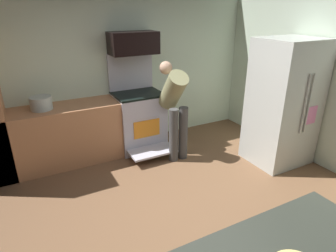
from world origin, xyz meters
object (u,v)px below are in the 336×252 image
object	(u,v)px
stock_pot	(41,103)
oven_range	(139,118)
microwave	(133,43)
refrigerator	(283,103)
person_cook	(174,104)

from	to	relation	value
stock_pot	oven_range	bearing A→B (deg)	-0.55
oven_range	microwave	xyz separation A→B (m)	(-0.00, 0.09, 1.21)
oven_range	refrigerator	xyz separation A→B (m)	(1.73, -1.42, 0.41)
microwave	refrigerator	xyz separation A→B (m)	(1.73, -1.51, -0.79)
oven_range	stock_pot	xyz separation A→B (m)	(-1.44, 0.01, 0.48)
refrigerator	stock_pot	distance (m)	3.48
microwave	stock_pot	xyz separation A→B (m)	(-1.44, -0.08, -0.73)
microwave	stock_pot	world-z (taller)	microwave
microwave	refrigerator	size ratio (longest dim) A/B	0.40
microwave	refrigerator	world-z (taller)	microwave
oven_range	person_cook	xyz separation A→B (m)	(0.37, -0.56, 0.36)
person_cook	stock_pot	world-z (taller)	person_cook
person_cook	stock_pot	bearing A→B (deg)	162.33
microwave	stock_pot	distance (m)	1.62
oven_range	person_cook	world-z (taller)	oven_range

